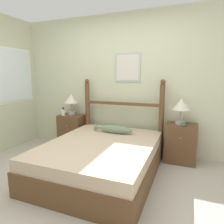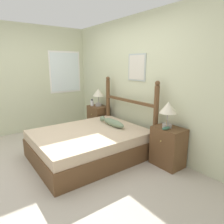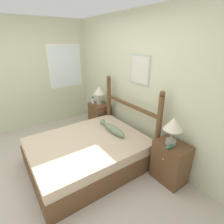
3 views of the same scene
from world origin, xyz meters
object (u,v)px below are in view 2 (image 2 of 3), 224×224
at_px(bottle, 92,103).
at_px(fish_pillow, 112,122).
at_px(bed, 90,144).
at_px(nightstand_right, 168,147).
at_px(nightstand_left, 98,119).
at_px(table_lamp_left, 98,94).
at_px(model_boat, 166,128).
at_px(table_lamp_right, 168,109).

height_order(bottle, fish_pillow, bottle).
relative_size(bed, nightstand_right, 2.96).
bearing_deg(nightstand_left, fish_pillow, -18.14).
xyz_separation_m(bed, bottle, (-1.19, 0.78, 0.49)).
relative_size(bottle, fish_pillow, 0.25).
height_order(table_lamp_left, bottle, table_lamp_left).
distance_m(model_boat, fish_pillow, 1.12).
height_order(bed, table_lamp_left, table_lamp_left).
bearing_deg(bed, nightstand_left, 140.75).
bearing_deg(model_boat, fish_pillow, -168.20).
bearing_deg(table_lamp_left, table_lamp_right, -1.54).
distance_m(bottle, fish_pillow, 1.22).
bearing_deg(table_lamp_left, model_boat, -3.78).
relative_size(model_boat, fish_pillow, 0.27).
height_order(nightstand_right, fish_pillow, nightstand_right).
bearing_deg(model_boat, table_lamp_left, 176.22).
xyz_separation_m(bed, fish_pillow, (-0.01, 0.52, 0.31)).
distance_m(bed, nightstand_left, 1.36).
bearing_deg(nightstand_left, table_lamp_left, 121.26).
bearing_deg(bottle, nightstand_right, 2.18).
distance_m(bed, model_boat, 1.38).
relative_size(nightstand_right, model_boat, 3.51).
height_order(bed, table_lamp_right, table_lamp_right).
bearing_deg(bed, fish_pillow, 90.91).
height_order(table_lamp_right, fish_pillow, table_lamp_right).
height_order(nightstand_right, bottle, bottle).
height_order(nightstand_left, fish_pillow, nightstand_left).
xyz_separation_m(nightstand_right, table_lamp_right, (-0.03, -0.03, 0.62)).
bearing_deg(bottle, fish_pillow, -12.26).
distance_m(table_lamp_right, bottle, 2.23).
xyz_separation_m(table_lamp_right, bottle, (-2.22, -0.06, -0.23)).
bearing_deg(nightstand_right, bottle, -177.82).
relative_size(nightstand_right, table_lamp_left, 1.54).
height_order(bed, bottle, bottle).
bearing_deg(model_boat, nightstand_left, 176.92).
distance_m(nightstand_right, fish_pillow, 1.14).
relative_size(table_lamp_right, bottle, 2.51).
xyz_separation_m(bottle, model_boat, (2.27, -0.03, -0.05)).
bearing_deg(table_lamp_right, model_boat, -57.72).
height_order(nightstand_right, table_lamp_left, table_lamp_left).
height_order(table_lamp_left, model_boat, table_lamp_left).
distance_m(nightstand_right, model_boat, 0.37).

